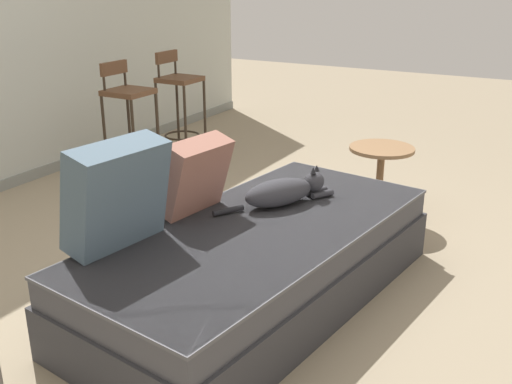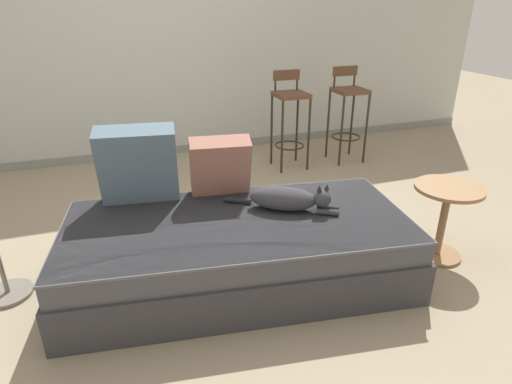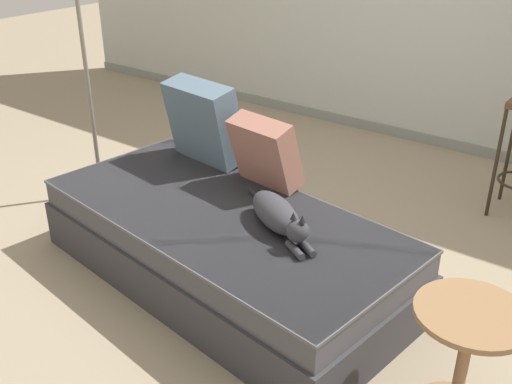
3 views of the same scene
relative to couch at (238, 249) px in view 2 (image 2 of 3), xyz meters
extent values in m
plane|color=gray|center=(0.00, 0.40, -0.22)|extent=(16.00, 16.00, 0.00)
cube|color=#B7BCB2|center=(0.00, 2.65, 1.08)|extent=(8.00, 0.10, 2.60)
cube|color=gray|center=(0.00, 2.60, -0.17)|extent=(8.00, 0.02, 0.09)
cube|color=#353539|center=(0.00, 0.00, -0.08)|extent=(2.20, 1.25, 0.27)
cube|color=#47474C|center=(0.00, 0.00, 0.13)|extent=(2.16, 1.21, 0.15)
cube|color=#525257|center=(0.00, 0.00, 0.20)|extent=(2.17, 1.22, 0.02)
cube|color=#4C6070|center=(-0.52, 0.46, 0.46)|extent=(0.52, 0.33, 0.51)
cube|color=#936051|center=(0.00, 0.39, 0.42)|extent=(0.42, 0.30, 0.42)
ellipsoid|color=#333338|center=(0.31, 0.05, 0.28)|extent=(0.45, 0.36, 0.15)
sphere|color=#333338|center=(0.52, -0.07, 0.30)|extent=(0.11, 0.11, 0.11)
cone|color=black|center=(0.50, -0.07, 0.38)|extent=(0.03, 0.03, 0.04)
cone|color=black|center=(0.55, -0.07, 0.38)|extent=(0.03, 0.03, 0.04)
cylinder|color=#333338|center=(0.54, -0.12, 0.23)|extent=(0.14, 0.10, 0.04)
cylinder|color=#333338|center=(0.57, -0.07, 0.23)|extent=(0.14, 0.10, 0.04)
cylinder|color=black|center=(0.07, 0.22, 0.23)|extent=(0.17, 0.12, 0.03)
cylinder|color=#2D2319|center=(0.95, 1.61, 0.16)|extent=(0.02, 0.02, 0.75)
cylinder|color=#2D2319|center=(1.24, 1.61, 0.16)|extent=(0.02, 0.02, 0.75)
cylinder|color=#2D2319|center=(0.95, 1.91, 0.16)|extent=(0.02, 0.02, 0.75)
cylinder|color=#2D2319|center=(1.24, 1.91, 0.16)|extent=(0.02, 0.02, 0.75)
torus|color=#2D2319|center=(1.10, 1.76, 0.02)|extent=(0.31, 0.31, 0.02)
cube|color=brown|center=(1.10, 1.76, 0.55)|extent=(0.32, 0.32, 0.04)
cylinder|color=#2D2319|center=(0.98, 1.89, 0.63)|extent=(0.02, 0.02, 0.19)
cylinder|color=#2D2319|center=(1.22, 1.89, 0.63)|extent=(0.02, 0.02, 0.19)
cube|color=brown|center=(1.10, 1.89, 0.72)|extent=(0.28, 0.03, 0.10)
cylinder|color=#2D2319|center=(1.62, 1.61, 0.16)|extent=(0.02, 0.02, 0.75)
cylinder|color=#2D2319|center=(1.92, 1.61, 0.16)|extent=(0.02, 0.02, 0.75)
cylinder|color=#2D2319|center=(1.62, 1.91, 0.16)|extent=(0.02, 0.02, 0.75)
cylinder|color=#2D2319|center=(1.92, 1.91, 0.16)|extent=(0.02, 0.02, 0.75)
torus|color=#2D2319|center=(1.77, 1.76, 0.05)|extent=(0.32, 0.32, 0.02)
cube|color=brown|center=(1.77, 1.76, 0.55)|extent=(0.32, 0.32, 0.04)
cylinder|color=#2D2319|center=(1.65, 1.89, 0.63)|extent=(0.02, 0.02, 0.20)
cylinder|color=#2D2319|center=(1.89, 1.89, 0.63)|extent=(0.02, 0.02, 0.20)
cube|color=brown|center=(1.77, 1.89, 0.73)|extent=(0.28, 0.03, 0.10)
cylinder|color=olive|center=(1.38, -0.19, 0.03)|extent=(0.05, 0.05, 0.50)
cylinder|color=olive|center=(1.38, -0.19, -0.21)|extent=(0.32, 0.32, 0.02)
cylinder|color=olive|center=(1.38, -0.19, 0.30)|extent=(0.44, 0.44, 0.02)
cylinder|color=slate|center=(-1.37, 0.29, -0.20)|extent=(0.28, 0.28, 0.02)
camera|label=1|loc=(-2.45, -1.35, 1.42)|focal=42.00mm
camera|label=2|loc=(-0.64, -2.18, 1.41)|focal=30.00mm
camera|label=3|loc=(1.80, -2.13, 1.71)|focal=42.00mm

